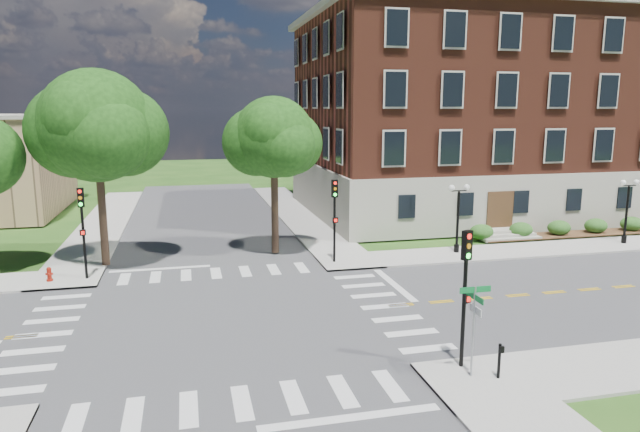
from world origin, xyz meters
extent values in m
plane|color=#1F4914|center=(0.00, 0.00, 0.00)|extent=(160.00, 160.00, 0.00)
cube|color=#3D3D3F|center=(0.00, 0.00, 0.01)|extent=(90.00, 12.00, 0.01)
cube|color=#3D3D3F|center=(0.00, 0.00, 0.01)|extent=(12.00, 90.00, 0.01)
cube|color=#9E9B93|center=(23.00, 7.75, 0.06)|extent=(34.00, 3.50, 0.12)
cube|color=#9E9B93|center=(7.75, 23.00, 0.06)|extent=(3.50, 34.00, 0.12)
cube|color=#9E9B93|center=(-7.75, 23.00, 0.06)|extent=(3.50, 34.00, 0.12)
cube|color=silver|center=(8.80, 3.00, 0.00)|extent=(0.40, 5.50, 0.00)
cube|color=#A5A192|center=(24.00, 22.00, 2.22)|extent=(30.00, 20.00, 4.20)
cube|color=#602A1B|center=(24.00, 22.00, 10.22)|extent=(29.55, 19.70, 11.80)
cube|color=#A5A192|center=(24.00, 22.00, 16.37)|extent=(30.60, 20.60, 0.50)
cube|color=#472D19|center=(20.00, 11.96, 1.82)|extent=(2.00, 0.10, 2.80)
cylinder|color=#332419|center=(-6.04, 10.06, 2.50)|extent=(0.44, 0.44, 4.77)
sphere|color=#163B10|center=(-6.04, 10.06, 7.98)|extent=(6.18, 6.18, 6.18)
cylinder|color=#332419|center=(3.84, 10.63, 2.45)|extent=(0.44, 0.44, 4.66)
sphere|color=#163B10|center=(3.84, 10.63, 7.22)|extent=(4.87, 4.87, 4.87)
cylinder|color=black|center=(7.63, -6.61, 2.02)|extent=(0.14, 0.14, 3.80)
cube|color=black|center=(7.63, -6.61, 4.42)|extent=(0.38, 0.33, 1.00)
cylinder|color=red|center=(7.63, -6.74, 4.75)|extent=(0.19, 0.12, 0.18)
cylinder|color=orange|center=(7.63, -6.74, 4.42)|extent=(0.19, 0.12, 0.18)
cylinder|color=#19E533|center=(7.63, -6.74, 4.09)|extent=(0.19, 0.12, 0.18)
cube|color=black|center=(7.63, -6.79, 2.62)|extent=(0.32, 0.23, 0.30)
cylinder|color=black|center=(6.84, 7.67, 2.02)|extent=(0.14, 0.14, 3.80)
cube|color=black|center=(6.84, 7.67, 4.42)|extent=(0.36, 0.28, 1.00)
cylinder|color=red|center=(6.84, 7.54, 4.75)|extent=(0.19, 0.09, 0.18)
cylinder|color=orange|center=(6.84, 7.54, 4.42)|extent=(0.19, 0.09, 0.18)
cylinder|color=#19E533|center=(6.84, 7.54, 4.09)|extent=(0.19, 0.09, 0.18)
cube|color=black|center=(6.84, 7.49, 2.62)|extent=(0.32, 0.18, 0.30)
cylinder|color=black|center=(-6.68, 7.45, 2.02)|extent=(0.14, 0.14, 3.80)
cube|color=black|center=(-6.68, 7.45, 4.42)|extent=(0.37, 0.30, 1.00)
cylinder|color=red|center=(-6.68, 7.32, 4.75)|extent=(0.19, 0.10, 0.18)
cylinder|color=orange|center=(-6.68, 7.32, 4.42)|extent=(0.19, 0.10, 0.18)
cylinder|color=#19E533|center=(-6.68, 7.32, 4.09)|extent=(0.19, 0.10, 0.18)
cube|color=black|center=(-6.68, 7.27, 2.62)|extent=(0.32, 0.20, 0.30)
cylinder|color=black|center=(14.81, 8.10, 0.37)|extent=(0.32, 0.32, 0.50)
cylinder|color=black|center=(14.81, 8.10, 2.02)|extent=(0.16, 0.16, 3.80)
cube|color=black|center=(14.81, 8.10, 3.97)|extent=(1.00, 0.06, 0.06)
sphere|color=white|center=(14.31, 8.10, 4.17)|extent=(0.36, 0.36, 0.36)
sphere|color=white|center=(15.31, 8.10, 4.17)|extent=(0.36, 0.36, 0.36)
cylinder|color=black|center=(26.75, 7.77, 0.37)|extent=(0.32, 0.32, 0.50)
cylinder|color=black|center=(26.75, 7.77, 2.02)|extent=(0.16, 0.16, 3.80)
cube|color=black|center=(26.75, 7.77, 3.97)|extent=(1.00, 0.06, 0.06)
sphere|color=white|center=(26.25, 7.77, 4.17)|extent=(0.36, 0.36, 0.36)
sphere|color=white|center=(27.25, 7.77, 4.17)|extent=(0.36, 0.36, 0.36)
cylinder|color=gray|center=(7.60, -7.36, 1.67)|extent=(0.07, 0.07, 3.10)
cube|color=#0E7131|center=(7.60, -7.36, 3.12)|extent=(1.10, 0.03, 0.20)
cube|color=#0E7131|center=(7.60, -7.36, 2.87)|extent=(0.03, 1.10, 0.20)
cube|color=silver|center=(7.65, -7.36, 2.42)|extent=(0.03, 0.75, 0.25)
cylinder|color=black|center=(8.40, -7.72, 0.72)|extent=(0.10, 0.10, 1.20)
cube|color=black|center=(8.40, -7.84, 1.17)|extent=(0.14, 0.08, 0.22)
cylinder|color=maroon|center=(-8.47, 7.38, 0.17)|extent=(0.32, 0.32, 0.10)
cylinder|color=maroon|center=(-8.47, 7.38, 0.42)|extent=(0.22, 0.22, 0.60)
sphere|color=maroon|center=(-8.47, 7.38, 0.75)|extent=(0.24, 0.24, 0.24)
cylinder|color=maroon|center=(-8.47, 7.38, 0.50)|extent=(0.35, 0.12, 0.12)
cylinder|color=maroon|center=(-8.47, 7.38, 0.50)|extent=(0.12, 0.35, 0.12)
camera|label=1|loc=(-1.39, -23.43, 8.89)|focal=32.00mm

